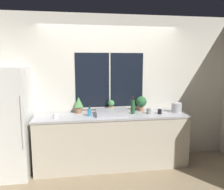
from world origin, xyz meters
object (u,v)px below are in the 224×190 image
object	(u,v)px
mug_black	(160,112)
kettle	(177,107)
mug_white	(56,116)
mug_grey	(149,111)
potted_plant_center	(111,106)
refrigerator	(7,122)
potted_plant_left	(79,104)
potted_plant_right	(141,102)
soap_bottle	(90,112)
bottle_tall	(133,106)
sink	(112,112)

from	to	relation	value
mug_black	kettle	distance (m)	0.36
mug_white	kettle	world-z (taller)	kettle
mug_grey	kettle	distance (m)	0.53
mug_grey	potted_plant_center	bearing A→B (deg)	160.43
potted_plant_center	kettle	bearing A→B (deg)	-10.40
refrigerator	potted_plant_center	size ratio (longest dim) A/B	7.94
potted_plant_center	potted_plant_left	bearing A→B (deg)	180.00
mug_black	mug_grey	xyz separation A→B (m)	(-0.18, 0.05, 0.00)
potted_plant_right	mug_black	world-z (taller)	potted_plant_right
potted_plant_left	potted_plant_center	bearing A→B (deg)	0.00
refrigerator	soap_bottle	bearing A→B (deg)	-0.15
potted_plant_right	mug_white	xyz separation A→B (m)	(-1.53, -0.32, -0.13)
potted_plant_center	mug_white	distance (m)	1.02
bottle_tall	potted_plant_right	bearing A→B (deg)	41.65
sink	potted_plant_center	world-z (taller)	sink
soap_bottle	mug_grey	size ratio (longest dim) A/B	1.76
potted_plant_left	potted_plant_center	distance (m)	0.59
potted_plant_center	mug_white	xyz separation A→B (m)	(-0.97, -0.32, -0.08)
kettle	potted_plant_right	bearing A→B (deg)	160.39
potted_plant_right	bottle_tall	xyz separation A→B (m)	(-0.21, -0.18, -0.04)
mug_grey	kettle	size ratio (longest dim) A/B	0.48
potted_plant_right	kettle	bearing A→B (deg)	-19.61
mug_grey	mug_white	bearing A→B (deg)	-176.66
potted_plant_right	mug_white	distance (m)	1.57
sink	mug_black	distance (m)	0.85
mug_black	kettle	world-z (taller)	kettle
potted_plant_center	potted_plant_right	size ratio (longest dim) A/B	0.80
refrigerator	potted_plant_center	bearing A→B (deg)	7.94
sink	mug_white	xyz separation A→B (m)	(-0.94, -0.11, -0.00)
potted_plant_center	kettle	size ratio (longest dim) A/B	1.13
bottle_tall	mug_white	xyz separation A→B (m)	(-1.33, -0.14, -0.09)
soap_bottle	potted_plant_center	bearing A→B (deg)	31.02
potted_plant_center	mug_white	world-z (taller)	potted_plant_center
potted_plant_left	bottle_tall	world-z (taller)	bottle_tall
potted_plant_center	mug_white	size ratio (longest dim) A/B	2.65
mug_black	kettle	xyz separation A→B (m)	(0.35, 0.07, 0.05)
sink	kettle	world-z (taller)	sink
sink	bottle_tall	bearing A→B (deg)	3.89
soap_bottle	mug_black	bearing A→B (deg)	-1.55
bottle_tall	mug_black	xyz separation A→B (m)	(0.46, -0.10, -0.09)
potted_plant_left	mug_white	world-z (taller)	potted_plant_left
refrigerator	potted_plant_right	xyz separation A→B (m)	(2.32, 0.24, 0.22)
mug_black	mug_white	xyz separation A→B (m)	(-1.79, -0.04, -0.00)
potted_plant_right	mug_grey	xyz separation A→B (m)	(0.08, -0.23, -0.12)
sink	mug_black	world-z (taller)	sink
refrigerator	potted_plant_center	world-z (taller)	refrigerator
mug_black	mug_white	size ratio (longest dim) A/B	1.03
mug_black	mug_white	bearing A→B (deg)	-178.67
soap_bottle	mug_white	bearing A→B (deg)	-172.32
potted_plant_left	kettle	distance (m)	1.78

